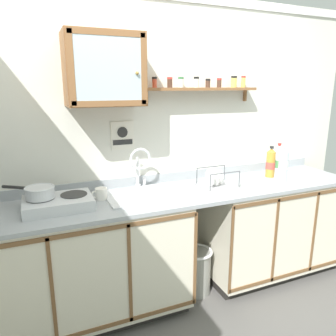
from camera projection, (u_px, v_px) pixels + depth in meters
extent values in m
plane|color=#565451|center=(195.00, 308.00, 2.64)|extent=(6.19, 6.19, 0.00)
cube|color=silver|center=(168.00, 146.00, 2.85)|extent=(3.79, 0.05, 2.49)
cube|color=black|center=(88.00, 310.00, 2.56)|extent=(1.50, 0.56, 0.08)
cube|color=beige|center=(85.00, 260.00, 2.42)|extent=(1.53, 0.62, 0.82)
cube|color=brown|center=(90.00, 232.00, 2.05)|extent=(1.53, 0.01, 0.03)
cube|color=brown|center=(96.00, 329.00, 2.23)|extent=(1.53, 0.01, 0.03)
cube|color=brown|center=(52.00, 292.00, 2.04)|extent=(0.02, 0.01, 0.76)
cube|color=brown|center=(130.00, 275.00, 2.24)|extent=(0.02, 0.01, 0.76)
cube|color=brown|center=(195.00, 260.00, 2.43)|extent=(0.02, 0.01, 0.76)
cube|color=black|center=(265.00, 264.00, 3.22)|extent=(1.28, 0.56, 0.08)
cube|color=beige|center=(271.00, 223.00, 3.08)|extent=(1.31, 0.62, 0.82)
cube|color=brown|center=(300.00, 196.00, 2.70)|extent=(1.31, 0.01, 0.03)
cube|color=brown|center=(291.00, 274.00, 2.88)|extent=(1.31, 0.01, 0.03)
cube|color=brown|center=(231.00, 252.00, 2.55)|extent=(0.02, 0.01, 0.76)
cube|color=brown|center=(275.00, 242.00, 2.71)|extent=(0.02, 0.01, 0.76)
cube|color=brown|center=(314.00, 233.00, 2.88)|extent=(0.02, 0.01, 0.76)
cube|color=#9EA3A8|center=(184.00, 193.00, 2.62)|extent=(3.15, 0.65, 0.03)
cube|color=#9EA3A8|center=(169.00, 177.00, 2.88)|extent=(3.15, 0.02, 0.08)
cube|color=silver|center=(145.00, 195.00, 2.51)|extent=(0.59, 0.42, 0.01)
cube|color=slate|center=(145.00, 212.00, 2.55)|extent=(0.51, 0.34, 0.01)
cube|color=slate|center=(138.00, 197.00, 2.69)|extent=(0.51, 0.01, 0.15)
cube|color=slate|center=(152.00, 212.00, 2.38)|extent=(0.51, 0.01, 0.15)
cylinder|color=#4C4C51|center=(145.00, 213.00, 2.55)|extent=(0.04, 0.04, 0.01)
cylinder|color=silver|center=(138.00, 186.00, 2.72)|extent=(0.05, 0.05, 0.02)
cylinder|color=silver|center=(138.00, 171.00, 2.69)|extent=(0.02, 0.02, 0.23)
torus|color=silver|center=(140.00, 159.00, 2.59)|extent=(0.18, 0.02, 0.18)
cylinder|color=silver|center=(145.00, 181.00, 2.74)|extent=(0.02, 0.02, 0.05)
cube|color=silver|center=(58.00, 203.00, 2.24)|extent=(0.46, 0.32, 0.08)
cylinder|color=#2D2D2D|center=(40.00, 198.00, 2.21)|extent=(0.18, 0.18, 0.01)
cylinder|color=#2D2D2D|center=(74.00, 194.00, 2.29)|extent=(0.18, 0.18, 0.01)
cylinder|color=black|center=(42.00, 213.00, 2.07)|extent=(0.03, 0.02, 0.03)
cylinder|color=black|center=(78.00, 208.00, 2.15)|extent=(0.03, 0.02, 0.03)
cylinder|color=silver|center=(40.00, 193.00, 2.20)|extent=(0.19, 0.19, 0.07)
torus|color=silver|center=(39.00, 188.00, 2.19)|extent=(0.20, 0.20, 0.01)
cylinder|color=black|center=(15.00, 187.00, 2.23)|extent=(0.17, 0.13, 0.02)
cylinder|color=silver|center=(283.00, 167.00, 2.84)|extent=(0.08, 0.08, 0.27)
cone|color=silver|center=(285.00, 150.00, 2.80)|extent=(0.08, 0.08, 0.04)
cylinder|color=white|center=(285.00, 147.00, 2.80)|extent=(0.04, 0.04, 0.02)
cylinder|color=white|center=(283.00, 165.00, 2.84)|extent=(0.08, 0.08, 0.08)
cylinder|color=gold|center=(270.00, 165.00, 3.01)|extent=(0.08, 0.08, 0.23)
cone|color=gold|center=(272.00, 150.00, 2.98)|extent=(0.08, 0.08, 0.04)
cylinder|color=#262626|center=(272.00, 147.00, 2.97)|extent=(0.04, 0.04, 0.02)
cylinder|color=#D84C3F|center=(270.00, 165.00, 3.01)|extent=(0.08, 0.08, 0.07)
cylinder|color=white|center=(278.00, 162.00, 3.06)|extent=(0.07, 0.07, 0.26)
cone|color=white|center=(279.00, 147.00, 3.03)|extent=(0.07, 0.07, 0.03)
cylinder|color=red|center=(280.00, 144.00, 3.02)|extent=(0.03, 0.03, 0.02)
cylinder|color=#4C9959|center=(278.00, 164.00, 3.07)|extent=(0.07, 0.07, 0.07)
cube|color=#B2B2B7|center=(217.00, 186.00, 2.73)|extent=(0.30, 0.25, 0.01)
cylinder|color=#4C4F54|center=(210.00, 183.00, 2.56)|extent=(0.01, 0.01, 0.14)
cylinder|color=#4C4F54|center=(239.00, 179.00, 2.67)|extent=(0.01, 0.01, 0.14)
cylinder|color=#4C4F54|center=(197.00, 176.00, 2.76)|extent=(0.01, 0.01, 0.14)
cylinder|color=#4C4F54|center=(224.00, 173.00, 2.87)|extent=(0.01, 0.01, 0.14)
cylinder|color=#4C4F54|center=(225.00, 173.00, 2.60)|extent=(0.28, 0.01, 0.01)
cylinder|color=#4C4F54|center=(211.00, 167.00, 2.80)|extent=(0.28, 0.01, 0.01)
cylinder|color=white|center=(210.00, 178.00, 2.69)|extent=(0.01, 0.15, 0.15)
cylinder|color=white|center=(215.00, 177.00, 2.70)|extent=(0.01, 0.15, 0.15)
cylinder|color=white|center=(219.00, 177.00, 2.72)|extent=(0.01, 0.13, 0.13)
cylinder|color=white|center=(101.00, 194.00, 2.42)|extent=(0.09, 0.09, 0.09)
torus|color=white|center=(95.00, 195.00, 2.39)|extent=(0.06, 0.03, 0.06)
cube|color=brown|center=(104.00, 70.00, 2.32)|extent=(0.55, 0.30, 0.51)
cube|color=silver|center=(109.00, 69.00, 2.18)|extent=(0.45, 0.01, 0.42)
cube|color=brown|center=(71.00, 68.00, 2.08)|extent=(0.04, 0.01, 0.48)
cube|color=brown|center=(144.00, 69.00, 2.27)|extent=(0.04, 0.01, 0.48)
cube|color=brown|center=(107.00, 32.00, 2.12)|extent=(0.52, 0.01, 0.04)
cube|color=brown|center=(110.00, 103.00, 2.23)|extent=(0.52, 0.01, 0.04)
sphere|color=olive|center=(137.00, 73.00, 2.24)|extent=(0.02, 0.02, 0.02)
cube|color=brown|center=(202.00, 89.00, 2.75)|extent=(1.03, 0.14, 0.02)
cube|color=brown|center=(146.00, 97.00, 2.63)|extent=(0.02, 0.03, 0.10)
cube|color=brown|center=(245.00, 96.00, 2.99)|extent=(0.02, 0.03, 0.10)
cylinder|color=#CC4C33|center=(155.00, 83.00, 2.58)|extent=(0.04, 0.04, 0.07)
cylinder|color=black|center=(154.00, 78.00, 2.57)|extent=(0.04, 0.04, 0.02)
cylinder|color=#4C3326|center=(170.00, 83.00, 2.61)|extent=(0.04, 0.04, 0.07)
cylinder|color=red|center=(170.00, 78.00, 2.60)|extent=(0.04, 0.04, 0.02)
cylinder|color=silver|center=(181.00, 83.00, 2.67)|extent=(0.04, 0.04, 0.07)
cylinder|color=#33723F|center=(181.00, 78.00, 2.66)|extent=(0.05, 0.05, 0.02)
cylinder|color=silver|center=(196.00, 83.00, 2.70)|extent=(0.04, 0.04, 0.07)
cylinder|color=black|center=(196.00, 78.00, 2.69)|extent=(0.04, 0.04, 0.02)
cylinder|color=#4C3326|center=(208.00, 84.00, 2.75)|extent=(0.04, 0.04, 0.06)
cylinder|color=black|center=(208.00, 80.00, 2.74)|extent=(0.04, 0.04, 0.02)
cylinder|color=#4C3326|center=(219.00, 84.00, 2.80)|extent=(0.04, 0.04, 0.06)
cylinder|color=red|center=(219.00, 79.00, 2.79)|extent=(0.04, 0.04, 0.02)
cylinder|color=#E0C659|center=(234.00, 83.00, 2.85)|extent=(0.05, 0.05, 0.08)
cylinder|color=black|center=(234.00, 77.00, 2.84)|extent=(0.05, 0.05, 0.02)
cylinder|color=#E0C659|center=(243.00, 83.00, 2.90)|extent=(0.04, 0.04, 0.08)
cylinder|color=red|center=(244.00, 77.00, 2.89)|extent=(0.04, 0.04, 0.02)
cube|color=silver|center=(122.00, 136.00, 2.63)|extent=(0.19, 0.01, 0.23)
cube|color=#262626|center=(123.00, 142.00, 2.64)|extent=(0.16, 0.00, 0.04)
cylinder|color=#262626|center=(122.00, 132.00, 2.62)|extent=(0.09, 0.00, 0.09)
cylinder|color=gray|center=(196.00, 272.00, 2.80)|extent=(0.24, 0.24, 0.39)
torus|color=white|center=(197.00, 252.00, 2.76)|extent=(0.27, 0.27, 0.02)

